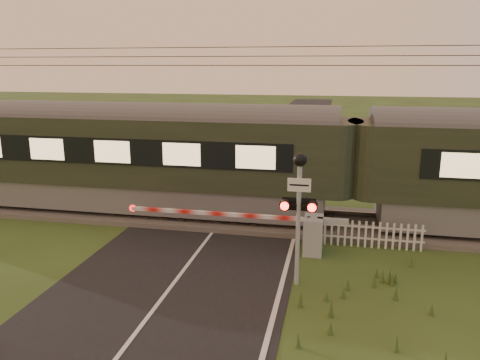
% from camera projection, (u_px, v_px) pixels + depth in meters
% --- Properties ---
extents(ground, '(160.00, 160.00, 0.00)m').
position_uv_depth(ground, '(160.00, 303.00, 11.15)').
color(ground, '#2F3F18').
rests_on(ground, ground).
extents(road, '(6.00, 140.00, 0.03)m').
position_uv_depth(road, '(157.00, 307.00, 10.92)').
color(road, black).
rests_on(road, ground).
extents(track_bed, '(140.00, 3.40, 0.39)m').
position_uv_depth(track_bed, '(224.00, 216.00, 17.31)').
color(track_bed, '#47423D').
rests_on(track_bed, ground).
extents(overhead_wires, '(120.00, 0.62, 0.62)m').
position_uv_depth(overhead_wires, '(222.00, 59.00, 15.96)').
color(overhead_wires, black).
rests_on(overhead_wires, ground).
extents(train, '(41.52, 2.86, 3.87)m').
position_uv_depth(train, '(353.00, 165.00, 15.90)').
color(train, slate).
rests_on(train, ground).
extents(boom_gate, '(6.90, 0.86, 1.15)m').
position_uv_depth(boom_gate, '(302.00, 232.00, 14.05)').
color(boom_gate, gray).
rests_on(boom_gate, ground).
extents(crossing_signal, '(0.88, 0.36, 3.44)m').
position_uv_depth(crossing_signal, '(299.00, 196.00, 11.53)').
color(crossing_signal, gray).
rests_on(crossing_signal, ground).
extents(picket_fence, '(3.50, 0.07, 0.84)m').
position_uv_depth(picket_fence, '(366.00, 234.00, 14.44)').
color(picket_fence, silver).
rests_on(picket_fence, ground).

